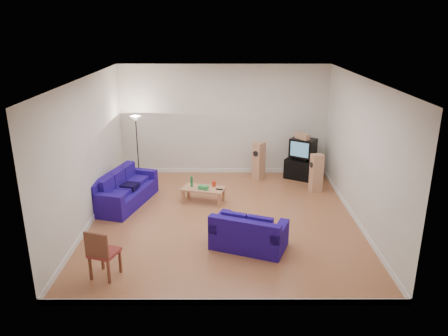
{
  "coord_description": "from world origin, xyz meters",
  "views": [
    {
      "loc": [
        -0.02,
        -9.17,
        4.34
      ],
      "look_at": [
        0.0,
        0.4,
        1.1
      ],
      "focal_mm": 35.0,
      "sensor_mm": 36.0,
      "label": 1
    }
  ],
  "objects_px": {
    "tv_stand": "(302,169)",
    "sofa_loveseat": "(248,236)",
    "coffee_table": "(203,190)",
    "sofa_three_seat": "(123,193)",
    "television": "(303,148)"
  },
  "relations": [
    {
      "from": "sofa_three_seat",
      "to": "coffee_table",
      "type": "xyz_separation_m",
      "value": [
        1.99,
        0.09,
        0.03
      ]
    },
    {
      "from": "sofa_three_seat",
      "to": "coffee_table",
      "type": "bearing_deg",
      "value": 108.25
    },
    {
      "from": "sofa_three_seat",
      "to": "tv_stand",
      "type": "height_order",
      "value": "sofa_three_seat"
    },
    {
      "from": "sofa_three_seat",
      "to": "television",
      "type": "bearing_deg",
      "value": 126.49
    },
    {
      "from": "sofa_loveseat",
      "to": "coffee_table",
      "type": "relative_size",
      "value": 1.45
    },
    {
      "from": "sofa_three_seat",
      "to": "sofa_loveseat",
      "type": "relative_size",
      "value": 1.34
    },
    {
      "from": "television",
      "to": "tv_stand",
      "type": "bearing_deg",
      "value": -4.95
    },
    {
      "from": "sofa_three_seat",
      "to": "television",
      "type": "relative_size",
      "value": 2.65
    },
    {
      "from": "tv_stand",
      "to": "television",
      "type": "height_order",
      "value": "television"
    },
    {
      "from": "coffee_table",
      "to": "tv_stand",
      "type": "distance_m",
      "value": 3.26
    },
    {
      "from": "coffee_table",
      "to": "sofa_three_seat",
      "type": "bearing_deg",
      "value": -177.29
    },
    {
      "from": "sofa_three_seat",
      "to": "television",
      "type": "xyz_separation_m",
      "value": [
        4.75,
        1.82,
        0.64
      ]
    },
    {
      "from": "tv_stand",
      "to": "sofa_loveseat",
      "type": "bearing_deg",
      "value": -83.3
    },
    {
      "from": "sofa_three_seat",
      "to": "coffee_table",
      "type": "height_order",
      "value": "sofa_three_seat"
    },
    {
      "from": "coffee_table",
      "to": "television",
      "type": "xyz_separation_m",
      "value": [
        2.76,
        1.72,
        0.61
      ]
    }
  ]
}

